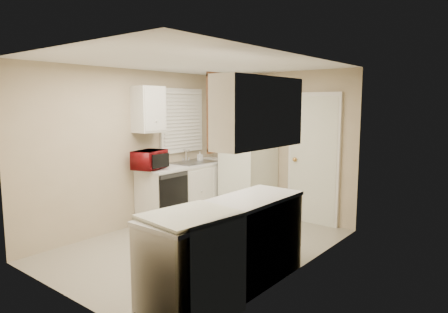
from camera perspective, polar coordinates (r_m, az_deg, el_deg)
The scene contains 19 objects.
floor at distance 5.50m, azimuth -3.34°, elevation -12.51°, with size 3.80×3.80×0.00m, color #B2AB96.
ceiling at distance 5.19m, azimuth -3.55°, elevation 13.23°, with size 3.80×3.80×0.00m, color white.
wall_left at distance 6.23m, azimuth -13.03°, elevation 1.04°, with size 3.80×3.80×0.00m, color tan.
wall_right at distance 4.40m, azimuth 10.20°, elevation -1.52°, with size 3.80×3.80×0.00m, color tan.
wall_back at distance 6.73m, azimuth 7.48°, elevation 1.64°, with size 2.80×2.80×0.00m, color tan.
wall_front at distance 4.03m, azimuth -21.92°, elevation -2.80°, with size 2.80×2.80×0.00m, color tan.
left_counter at distance 6.73m, azimuth -5.20°, elevation -4.80°, with size 0.60×1.80×0.90m, color silver.
dishwasher at distance 6.11m, azimuth -7.16°, elevation -5.72°, with size 0.03×0.58×0.72m, color black.
sink at distance 6.76m, azimuth -4.36°, elevation -1.19°, with size 0.54×0.74×0.16m, color gray.
microwave at distance 6.14m, azimuth -10.59°, elevation -0.40°, with size 0.29×0.51×0.34m, color maroon.
soap_bottle at distance 6.93m, azimuth -3.46°, elevation 0.20°, with size 0.07×0.08×0.16m, color silver.
window_blinds at distance 6.87m, azimuth -6.02°, elevation 5.13°, with size 0.10×0.98×1.08m, color silver.
upper_cabinet_left at distance 6.22m, azimuth -10.74°, elevation 6.64°, with size 0.30×0.45×0.70m, color silver.
refrigerator at distance 6.70m, azimuth 3.45°, elevation -1.11°, with size 0.72×0.70×1.76m, color silver.
cabinet_over_fridge at distance 6.79m, azimuth 4.01°, elevation 8.50°, with size 0.70×0.30×0.40m, color silver.
interior_door at distance 6.38m, azimuth 12.64°, elevation -0.42°, with size 0.86×0.06×2.08m, color silver.
right_counter at distance 4.10m, azimuth 0.64°, elevation -12.93°, with size 0.60×2.00×0.90m, color silver.
stove at distance 3.68m, azimuth -4.78°, elevation -15.04°, with size 0.63×0.78×0.95m, color silver.
upper_cabinet_right at distance 4.00m, azimuth 5.04°, elevation 6.30°, with size 0.30×1.20×0.70m, color silver.
Camera 1 is at (3.47, -3.83, 1.89)m, focal length 32.00 mm.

